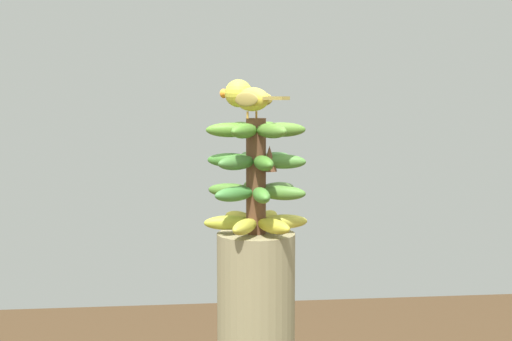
{
  "coord_description": "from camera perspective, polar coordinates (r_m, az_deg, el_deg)",
  "views": [
    {
      "loc": [
        -1.67,
        0.18,
        1.67
      ],
      "look_at": [
        0.0,
        0.0,
        1.5
      ],
      "focal_mm": 50.14,
      "sensor_mm": 36.0,
      "label": 1
    }
  ],
  "objects": [
    {
      "name": "banana_bunch",
      "position": [
        1.69,
        0.02,
        -0.44
      ],
      "size": [
        0.25,
        0.25,
        0.27
      ],
      "color": "brown",
      "rests_on": "banana_tree"
    },
    {
      "name": "perched_bird",
      "position": [
        1.68,
        -0.83,
        5.93
      ],
      "size": [
        0.19,
        0.15,
        0.09
      ],
      "color": "#C68933",
      "rests_on": "banana_bunch"
    }
  ]
}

